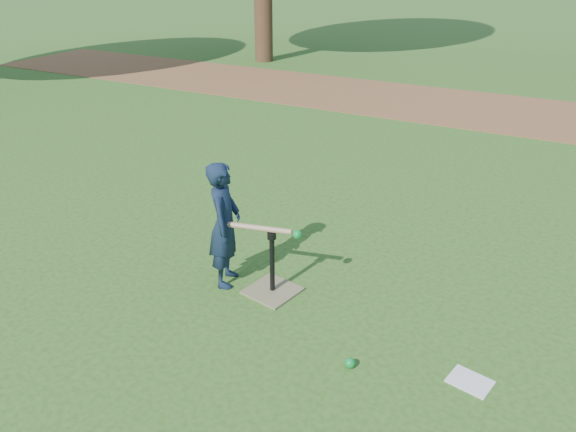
% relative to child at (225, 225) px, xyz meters
% --- Properties ---
extents(ground, '(80.00, 80.00, 0.00)m').
position_rel_child_xyz_m(ground, '(0.42, 0.09, -0.60)').
color(ground, '#285116').
rests_on(ground, ground).
extents(dirt_strip, '(24.00, 3.00, 0.01)m').
position_rel_child_xyz_m(dirt_strip, '(0.42, 7.59, -0.59)').
color(dirt_strip, brown).
rests_on(dirt_strip, ground).
extents(child, '(0.43, 0.51, 1.20)m').
position_rel_child_xyz_m(child, '(0.00, 0.00, 0.00)').
color(child, '#101E32').
rests_on(child, ground).
extents(wiffle_ball_ground, '(0.08, 0.08, 0.08)m').
position_rel_child_xyz_m(wiffle_ball_ground, '(1.50, -0.57, -0.56)').
color(wiffle_ball_ground, '#0B802E').
rests_on(wiffle_ball_ground, ground).
extents(clipboard, '(0.34, 0.29, 0.01)m').
position_rel_child_xyz_m(clipboard, '(2.34, -0.30, -0.59)').
color(clipboard, silver).
rests_on(clipboard, ground).
extents(batting_tee, '(0.50, 0.50, 0.61)m').
position_rel_child_xyz_m(batting_tee, '(0.47, 0.04, -0.49)').
color(batting_tee, '#756C4A').
rests_on(batting_tee, ground).
extents(swing_action, '(0.73, 0.19, 0.08)m').
position_rel_child_xyz_m(swing_action, '(0.39, 0.03, 0.04)').
color(swing_action, '#A2805E').
rests_on(swing_action, ground).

